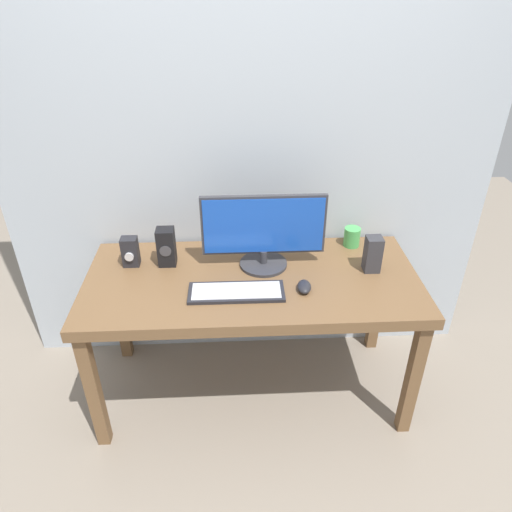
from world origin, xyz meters
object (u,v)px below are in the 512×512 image
at_px(speaker_left, 166,247).
at_px(speaker_right, 373,254).
at_px(mouse, 304,287).
at_px(coffee_mug, 352,237).
at_px(audio_controller, 130,252).
at_px(monitor, 264,231).
at_px(desk, 252,290).
at_px(keyboard_primary, 236,292).

bearing_deg(speaker_left, speaker_right, -6.21).
bearing_deg(mouse, coffee_mug, 57.27).
bearing_deg(audio_controller, monitor, -2.53).
relative_size(monitor, speaker_right, 3.31).
xyz_separation_m(speaker_right, speaker_left, (-1.01, 0.11, 0.01)).
height_order(desk, speaker_right, speaker_right).
xyz_separation_m(monitor, mouse, (0.18, -0.24, -0.17)).
bearing_deg(coffee_mug, keyboard_primary, -146.66).
relative_size(desk, speaker_right, 8.88).
relative_size(keyboard_primary, coffee_mug, 4.26).
relative_size(monitor, mouse, 5.77).
xyz_separation_m(desk, speaker_right, (0.59, 0.04, 0.17)).
xyz_separation_m(monitor, coffee_mug, (0.49, 0.17, -0.14)).
height_order(desk, mouse, mouse).
relative_size(speaker_right, coffee_mug, 1.76).
xyz_separation_m(desk, monitor, (0.06, 0.11, 0.27)).
distance_m(mouse, speaker_right, 0.39).
xyz_separation_m(keyboard_primary, audio_controller, (-0.52, 0.28, 0.07)).
xyz_separation_m(keyboard_primary, coffee_mug, (0.63, 0.41, 0.04)).
relative_size(mouse, audio_controller, 0.68).
relative_size(speaker_left, audio_controller, 1.29).
relative_size(speaker_right, speaker_left, 0.93).
relative_size(mouse, speaker_right, 0.57).
bearing_deg(monitor, audio_controller, 177.47).
xyz_separation_m(mouse, speaker_left, (-0.66, 0.27, 0.08)).
bearing_deg(keyboard_primary, audio_controller, 152.20).
xyz_separation_m(speaker_right, coffee_mug, (-0.04, 0.25, -0.04)).
bearing_deg(speaker_left, coffee_mug, 7.96).
height_order(monitor, speaker_left, monitor).
height_order(speaker_left, coffee_mug, speaker_left).
bearing_deg(mouse, monitor, 131.76).
xyz_separation_m(desk, keyboard_primary, (-0.08, -0.13, 0.08)).
xyz_separation_m(speaker_left, audio_controller, (-0.18, -0.00, -0.02)).
distance_m(monitor, speaker_left, 0.49).
height_order(desk, coffee_mug, coffee_mug).
bearing_deg(audio_controller, coffee_mug, 6.78).
distance_m(keyboard_primary, coffee_mug, 0.75).
height_order(keyboard_primary, speaker_left, speaker_left).
bearing_deg(coffee_mug, speaker_left, -172.04).
height_order(desk, monitor, monitor).
distance_m(keyboard_primary, speaker_left, 0.45).
relative_size(monitor, speaker_left, 3.07).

